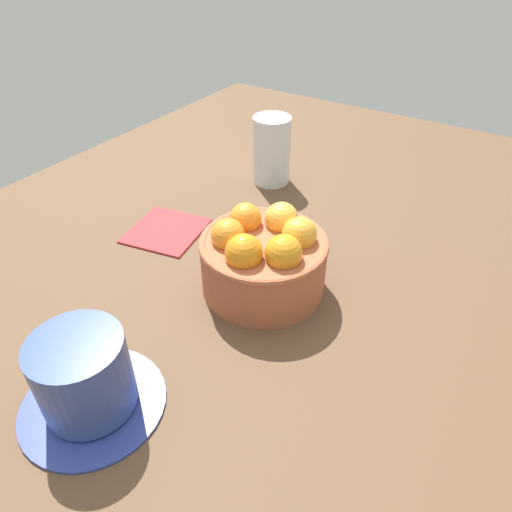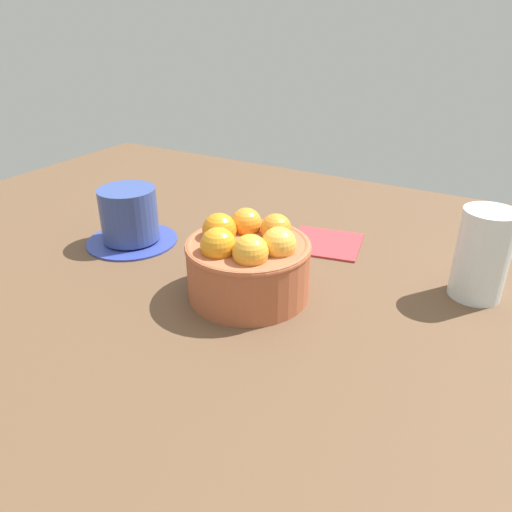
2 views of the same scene
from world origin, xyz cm
name	(u,v)px [view 1 (image 1 of 2)]	position (x,y,z in cm)	size (l,w,h in cm)	color
ground_plane	(263,297)	(0.00, 0.00, -1.69)	(131.84, 98.78, 3.37)	brown
terracotta_bowl	(264,257)	(-0.02, -0.04, 4.52)	(14.81, 14.81, 9.69)	#AD5938
coffee_cup	(85,379)	(-22.70, 4.29, 3.74)	(13.30, 13.30, 8.28)	#2E3D94
water_glass	(272,150)	(23.85, 13.41, 5.49)	(6.13, 6.13, 10.98)	silver
folded_napkin	(166,230)	(2.64, 17.95, 0.30)	(10.01, 9.69, 0.60)	#B23338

